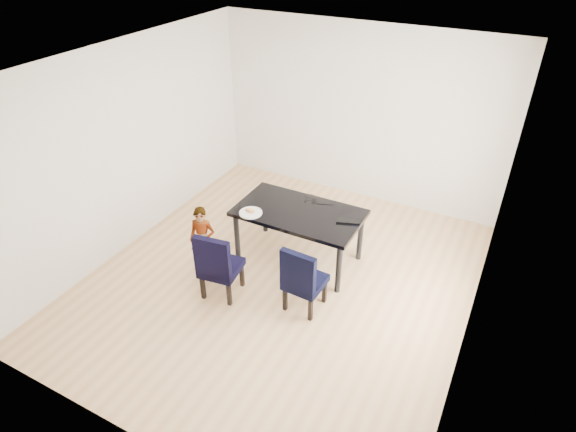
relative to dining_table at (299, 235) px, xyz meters
The scene contains 14 objects.
floor 0.63m from the dining_table, 90.00° to the right, with size 4.50×5.00×0.01m, color tan.
ceiling 2.38m from the dining_table, 90.00° to the right, with size 4.50×5.00×0.01m, color white.
wall_back 2.23m from the dining_table, 90.00° to the left, with size 4.50×0.01×2.70m, color white.
wall_front 3.16m from the dining_table, 90.00° to the right, with size 4.50×0.01×2.70m, color silver.
wall_left 2.51m from the dining_table, 167.50° to the right, with size 0.01×5.00×2.70m, color silver.
wall_right 2.51m from the dining_table, 12.50° to the right, with size 0.01×5.00×2.70m, color silver.
dining_table is the anchor object (origin of this frame).
chair_left 1.15m from the dining_table, 116.94° to the right, with size 0.44×0.46×0.91m, color black.
chair_right 0.92m from the dining_table, 58.65° to the right, with size 0.42×0.44×0.88m, color black.
child 1.24m from the dining_table, 141.67° to the right, with size 0.34×0.22×0.93m, color red.
plate 0.72m from the dining_table, 147.81° to the right, with size 0.29×0.29×0.02m, color white.
sandwich 0.75m from the dining_table, 148.57° to the right, with size 0.14×0.07×0.06m, color #CA8E48.
laptop 0.75m from the dining_table, ahead, with size 0.29×0.19×0.02m, color black.
cable_tangle 0.47m from the dining_table, 84.33° to the left, with size 0.15×0.15×0.01m, color black.
Camera 1 is at (2.25, -4.13, 4.01)m, focal length 30.00 mm.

